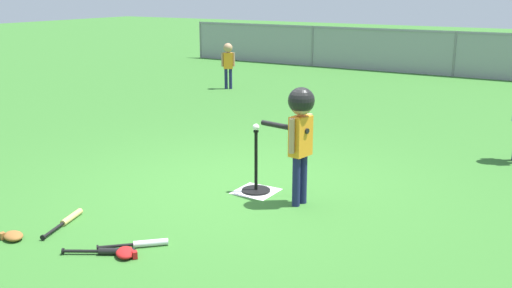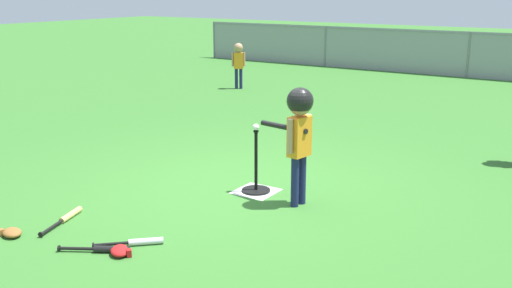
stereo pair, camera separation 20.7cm
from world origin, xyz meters
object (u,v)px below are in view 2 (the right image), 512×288
(batting_tee, at_px, (256,182))
(batter_child, at_px, (299,122))
(baseball_on_tee, at_px, (256,127))
(glove_by_plate, at_px, (120,251))
(spare_bat_silver, at_px, (139,242))
(spare_bat_wood, at_px, (67,217))
(glove_near_bats, at_px, (12,233))
(spare_bat_black, at_px, (104,249))
(fielder_deep_left, at_px, (238,59))

(batting_tee, bearing_deg, batter_child, -9.73)
(batting_tee, bearing_deg, baseball_on_tee, 0.00)
(glove_by_plate, bearing_deg, spare_bat_silver, 91.21)
(glove_by_plate, bearing_deg, batter_child, 69.96)
(spare_bat_wood, bearing_deg, batter_child, 43.77)
(glove_near_bats, bearing_deg, spare_bat_black, 13.14)
(spare_bat_black, bearing_deg, spare_bat_silver, 61.83)
(batting_tee, height_order, spare_bat_black, batting_tee)
(fielder_deep_left, xyz_separation_m, spare_bat_silver, (3.99, -7.29, -0.63))
(batter_child, xyz_separation_m, spare_bat_silver, (-0.69, -1.65, -0.86))
(batting_tee, relative_size, spare_bat_silver, 1.46)
(glove_by_plate, bearing_deg, spare_bat_black, -162.68)
(fielder_deep_left, xyz_separation_m, glove_by_plate, (3.99, -7.51, -0.62))
(baseball_on_tee, distance_m, spare_bat_wood, 2.15)
(batting_tee, relative_size, baseball_on_tee, 9.49)
(spare_bat_silver, bearing_deg, spare_bat_wood, 177.96)
(batting_tee, distance_m, spare_bat_wood, 2.03)
(glove_near_bats, bearing_deg, batter_child, 49.96)
(spare_bat_silver, bearing_deg, batter_child, 67.37)
(batter_child, relative_size, glove_by_plate, 4.59)
(spare_bat_black, bearing_deg, fielder_deep_left, 116.98)
(glove_by_plate, xyz_separation_m, glove_near_bats, (-1.12, -0.27, 0.00))
(baseball_on_tee, xyz_separation_m, spare_bat_silver, (-0.10, -1.75, -0.71))
(batting_tee, bearing_deg, glove_by_plate, -92.74)
(fielder_deep_left, distance_m, spare_bat_black, 8.50)
(spare_bat_silver, bearing_deg, glove_near_bats, -156.04)
(baseball_on_tee, distance_m, fielder_deep_left, 6.88)
(batting_tee, height_order, glove_near_bats, batting_tee)
(fielder_deep_left, distance_m, glove_by_plate, 8.53)
(batting_tee, distance_m, spare_bat_silver, 1.75)
(baseball_on_tee, bearing_deg, glove_by_plate, -92.74)
(batter_child, distance_m, glove_by_plate, 2.16)
(batter_child, height_order, glove_by_plate, batter_child)
(batting_tee, distance_m, spare_bat_black, 2.03)
(spare_bat_wood, xyz_separation_m, glove_near_bats, (-0.12, -0.53, 0.01))
(glove_near_bats, bearing_deg, glove_by_plate, 13.70)
(batting_tee, xyz_separation_m, batter_child, (0.59, -0.10, 0.77))
(glove_by_plate, bearing_deg, fielder_deep_left, 118.01)
(baseball_on_tee, distance_m, spare_bat_black, 2.15)
(batter_child, bearing_deg, spare_bat_black, -113.43)
(batter_child, height_order, spare_bat_silver, batter_child)
(spare_bat_black, distance_m, glove_near_bats, 1.00)
(spare_bat_wood, height_order, glove_near_bats, glove_near_bats)
(baseball_on_tee, height_order, batter_child, batter_child)
(spare_bat_silver, xyz_separation_m, glove_near_bats, (-1.11, -0.49, 0.01))
(baseball_on_tee, bearing_deg, spare_bat_wood, -122.59)
(spare_bat_black, bearing_deg, batter_child, 66.57)
(baseball_on_tee, relative_size, spare_bat_silver, 0.15)
(spare_bat_wood, relative_size, glove_by_plate, 2.42)
(baseball_on_tee, xyz_separation_m, batter_child, (0.59, -0.10, 0.15))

